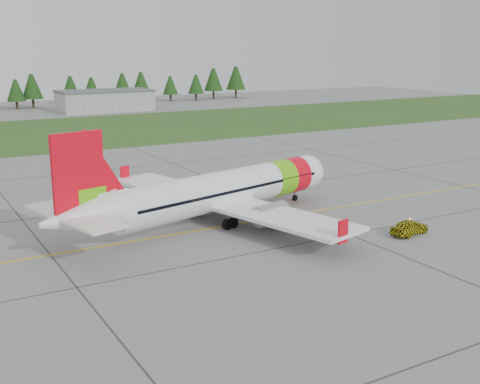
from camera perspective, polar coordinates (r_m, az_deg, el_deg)
ground at (r=50.48m, az=1.50°, el=-5.77°), size 320.00×320.00×0.00m
aircraft at (r=58.81m, az=-2.04°, el=0.04°), size 33.40×31.40×10.28m
follow_me_car at (r=56.77m, az=15.85°, el=-1.91°), size 1.66×1.87×4.14m
grass_strip at (r=126.17m, az=-18.48°, el=5.28°), size 320.00×50.00×0.03m
taxi_guideline at (r=57.10m, az=-2.71°, el=-3.45°), size 120.00×0.25×0.02m
hangar_east at (r=166.83m, az=-12.69°, el=8.40°), size 24.00×12.00×5.20m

